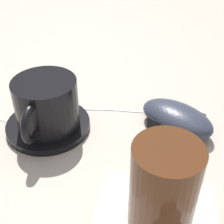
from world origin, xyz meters
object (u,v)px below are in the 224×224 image
at_px(coffee_cup, 46,105).
at_px(computer_mouse, 177,118).
at_px(saucer, 49,125).
at_px(drinking_glass, 164,188).

height_order(coffee_cup, computer_mouse, coffee_cup).
xyz_separation_m(saucer, coffee_cup, (0.00, 0.01, 0.04)).
distance_m(saucer, drinking_glass, 0.22).
relative_size(coffee_cup, computer_mouse, 1.00).
bearing_deg(saucer, coffee_cup, 59.09).
relative_size(computer_mouse, drinking_glass, 1.13).
bearing_deg(coffee_cup, drinking_glass, 80.02).
height_order(saucer, drinking_glass, drinking_glass).
xyz_separation_m(saucer, computer_mouse, (-0.11, 0.15, 0.01)).
height_order(computer_mouse, drinking_glass, drinking_glass).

